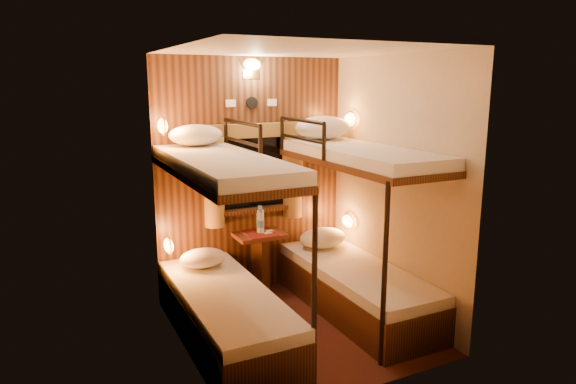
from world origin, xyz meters
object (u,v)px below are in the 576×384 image
bunk_left (225,278)px  bottle_right (260,220)px  table (260,255)px  bottle_left (261,222)px  bunk_right (356,256)px

bunk_left → bottle_right: (0.68, 0.85, 0.21)m
table → bottle_right: (0.03, 0.07, 0.35)m
bottle_left → bottle_right: bearing=71.7°
bunk_right → table: size_ratio=2.90×
bunk_right → table: (-0.65, 0.78, -0.14)m
table → bunk_right: bearing=-50.3°
bottle_left → bunk_right: bearing=-51.7°
bottle_left → bunk_left: bearing=-129.8°
bunk_right → bottle_right: 1.07m
bunk_right → table: bearing=129.7°
bunk_left → bottle_left: 1.06m
bottle_right → bottle_left: bearing=-108.3°
bottle_right → table: bearing=-116.7°
bunk_right → bottle_left: size_ratio=7.41×
bunk_left → bunk_right: size_ratio=1.00×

